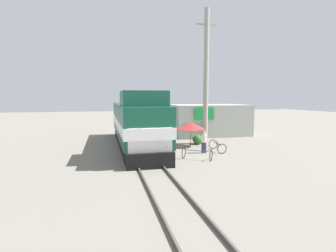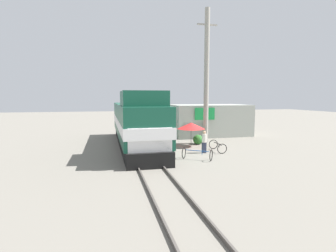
% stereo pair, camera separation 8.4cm
% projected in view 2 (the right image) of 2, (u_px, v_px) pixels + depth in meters
% --- Properties ---
extents(ground_plane, '(120.00, 120.00, 0.00)m').
position_uv_depth(ground_plane, '(140.00, 152.00, 19.47)').
color(ground_plane, slate).
extents(rail_near, '(0.08, 28.05, 0.15)m').
position_uv_depth(rail_near, '(131.00, 152.00, 19.30)').
color(rail_near, '#4C4742').
rests_on(rail_near, ground_plane).
extents(rail_far, '(0.08, 28.05, 0.15)m').
position_uv_depth(rail_far, '(150.00, 151.00, 19.63)').
color(rail_far, '#4C4742').
rests_on(rail_far, ground_plane).
extents(locomotive, '(3.06, 15.13, 4.48)m').
position_uv_depth(locomotive, '(136.00, 124.00, 21.44)').
color(locomotive, black).
rests_on(locomotive, ground_plane).
extents(utility_pole, '(1.80, 0.43, 11.59)m').
position_uv_depth(utility_pole, '(206.00, 77.00, 22.66)').
color(utility_pole, '#9E998E').
rests_on(utility_pole, ground_plane).
extents(vendor_umbrella, '(2.29, 2.29, 1.98)m').
position_uv_depth(vendor_umbrella, '(191.00, 126.00, 21.66)').
color(vendor_umbrella, '#4C4C4C').
rests_on(vendor_umbrella, ground_plane).
extents(billboard_sign, '(2.03, 0.12, 3.06)m').
position_uv_depth(billboard_sign, '(205.00, 116.00, 25.38)').
color(billboard_sign, '#595959').
rests_on(billboard_sign, ground_plane).
extents(shrub_cluster, '(0.84, 0.84, 0.84)m').
position_uv_depth(shrub_cluster, '(198.00, 139.00, 22.72)').
color(shrub_cluster, '#2D722D').
rests_on(shrub_cluster, ground_plane).
extents(person_bystander, '(0.34, 0.34, 1.64)m').
position_uv_depth(person_bystander, '(204.00, 141.00, 19.12)').
color(person_bystander, '#2D3347').
rests_on(person_bystander, ground_plane).
extents(bicycle, '(0.84, 1.91, 0.74)m').
position_uv_depth(bicycle, '(218.00, 146.00, 19.79)').
color(bicycle, black).
rests_on(bicycle, ground_plane).
extents(bicycle_spare, '(1.97, 1.71, 0.74)m').
position_uv_depth(bicycle_spare, '(197.00, 154.00, 17.11)').
color(bicycle_spare, black).
rests_on(bicycle_spare, ground_plane).
extents(building_block_distant, '(8.13, 4.95, 3.27)m').
position_uv_depth(building_block_distant, '(209.00, 120.00, 28.38)').
color(building_block_distant, '#999E93').
rests_on(building_block_distant, ground_plane).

